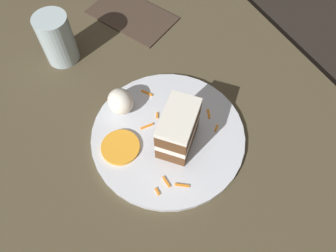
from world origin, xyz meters
name	(u,v)px	position (x,y,z in m)	size (l,w,h in m)	color
ground_plane	(135,138)	(0.00, 0.00, 0.00)	(6.00, 6.00, 0.00)	black
dining_table	(135,134)	(0.00, 0.00, 0.02)	(1.09, 0.87, 0.03)	#4C422D
plate	(168,135)	(-0.05, -0.05, 0.04)	(0.30, 0.30, 0.01)	silver
cake_slice	(178,129)	(-0.07, -0.06, 0.09)	(0.11, 0.11, 0.09)	brown
cream_dollop	(121,101)	(0.05, 0.00, 0.07)	(0.06, 0.05, 0.05)	white
orange_garnish	(120,147)	(-0.03, 0.04, 0.05)	(0.07, 0.07, 0.01)	orange
carrot_shreds_scatter	(172,136)	(-0.05, -0.06, 0.05)	(0.23, 0.18, 0.00)	orange
drinking_glass	(58,42)	(0.25, 0.05, 0.08)	(0.07, 0.07, 0.11)	silver
menu_card	(132,15)	(0.30, -0.14, 0.04)	(0.12, 0.21, 0.00)	#423328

